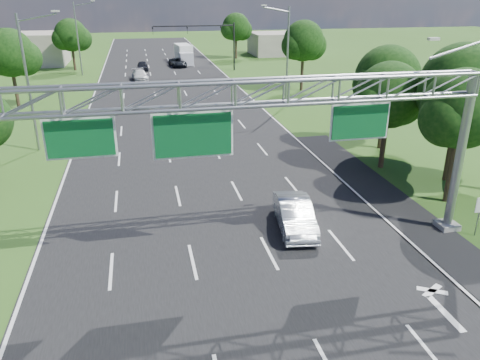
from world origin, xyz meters
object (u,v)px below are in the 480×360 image
object	(u,v)px
sign_gantry	(236,108)
silver_sedan	(295,215)
regulatory_sign	(480,208)
box_truck	(184,54)
traffic_signal	(211,36)

from	to	relation	value
sign_gantry	silver_sedan	size ratio (longest dim) A/B	4.96
sign_gantry	regulatory_sign	distance (m)	13.25
sign_gantry	regulatory_sign	size ratio (longest dim) A/B	11.19
regulatory_sign	box_truck	distance (m)	64.05
traffic_signal	silver_sedan	size ratio (longest dim) A/B	2.58
sign_gantry	traffic_signal	xyz separation A→B (m)	(7.15, 53.00, -1.72)
regulatory_sign	silver_sedan	world-z (taller)	regulatory_sign
regulatory_sign	traffic_signal	distance (m)	54.37
traffic_signal	box_truck	xyz separation A→B (m)	(-3.20, 9.51, -3.76)
silver_sedan	traffic_signal	bearing A→B (deg)	93.73
traffic_signal	box_truck	distance (m)	10.72
traffic_signal	box_truck	size ratio (longest dim) A/B	1.54
sign_gantry	silver_sedan	distance (m)	7.18
sign_gantry	silver_sedan	xyz separation A→B (m)	(3.40, 1.62, -6.11)
traffic_signal	box_truck	world-z (taller)	traffic_signal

